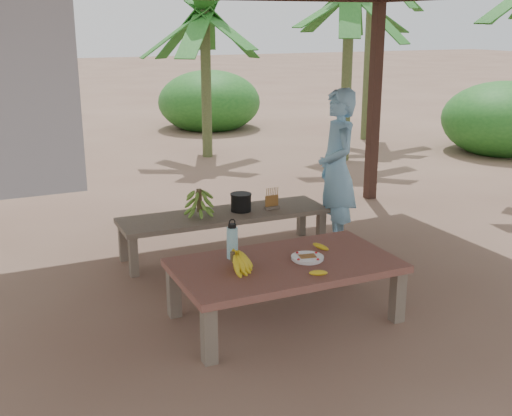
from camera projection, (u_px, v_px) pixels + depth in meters
name	position (u px, v px, depth m)	size (l,w,h in m)	color
ground	(260.00, 293.00, 5.84)	(80.00, 80.00, 0.00)	brown
work_table	(285.00, 270.00, 5.22)	(1.81, 1.03, 0.50)	brown
bench	(225.00, 218.00, 6.71)	(2.21, 0.66, 0.45)	brown
ripe_banana_bunch	(233.00, 261.00, 4.98)	(0.29, 0.25, 0.18)	yellow
plate	(307.00, 258.00, 5.24)	(0.27, 0.27, 0.04)	white
loose_banana_front	(318.00, 273.00, 4.92)	(0.04, 0.16, 0.04)	yellow
loose_banana_side	(321.00, 247.00, 5.49)	(0.04, 0.16, 0.04)	yellow
water_flask	(232.00, 242.00, 5.25)	(0.09, 0.09, 0.34)	#3FAEC4
green_banana_stalk	(199.00, 202.00, 6.55)	(0.26, 0.26, 0.30)	#598C2D
cooking_pot	(241.00, 203.00, 6.75)	(0.21, 0.21, 0.18)	black
skewer_rack	(272.00, 198.00, 6.82)	(0.18, 0.08, 0.24)	#A57F47
woman	(337.00, 170.00, 6.81)	(0.63, 0.41, 1.72)	#6EA9D1
banana_plant_ne	(349.00, 8.00, 10.71)	(1.80, 1.80, 3.07)	#596638
banana_plant_n	(205.00, 27.00, 11.08)	(1.80, 1.80, 2.77)	#596638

